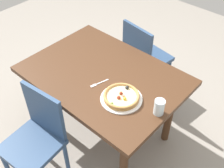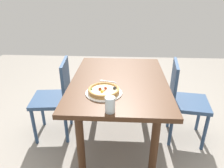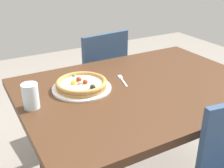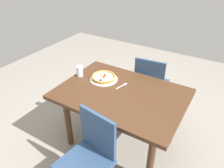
{
  "view_description": "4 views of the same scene",
  "coord_description": "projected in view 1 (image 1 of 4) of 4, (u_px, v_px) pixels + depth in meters",
  "views": [
    {
      "loc": [
        -1.24,
        1.27,
        2.25
      ],
      "look_at": [
        -0.15,
        0.06,
        0.76
      ],
      "focal_mm": 44.68,
      "sensor_mm": 36.0,
      "label": 1
    },
    {
      "loc": [
        -1.91,
        -0.03,
        1.6
      ],
      "look_at": [
        -0.15,
        0.06,
        0.76
      ],
      "focal_mm": 33.49,
      "sensor_mm": 36.0,
      "label": 2
    },
    {
      "loc": [
        -0.82,
        -1.14,
        1.4
      ],
      "look_at": [
        -0.15,
        0.06,
        0.76
      ],
      "focal_mm": 44.82,
      "sensor_mm": 36.0,
      "label": 3
    },
    {
      "loc": [
        0.89,
        -1.65,
        2.02
      ],
      "look_at": [
        -0.15,
        0.06,
        0.76
      ],
      "focal_mm": 34.72,
      "sensor_mm": 36.0,
      "label": 4
    }
  ],
  "objects": [
    {
      "name": "fork",
      "position": [
        98.0,
        84.0,
        2.23
      ],
      "size": [
        0.06,
        0.16,
        0.0
      ],
      "rotation": [
        0.0,
        0.0,
        1.3
      ],
      "color": "silver",
      "rests_on": "dining_table"
    },
    {
      "name": "chair_far",
      "position": [
        37.0,
        137.0,
        2.15
      ],
      "size": [
        0.44,
        0.44,
        0.9
      ],
      "rotation": [
        0.0,
        0.0,
        0.11
      ],
      "color": "navy",
      "rests_on": "ground"
    },
    {
      "name": "drinking_glass",
      "position": [
        159.0,
        107.0,
        1.96
      ],
      "size": [
        0.08,
        0.08,
        0.12
      ],
      "primitive_type": "cylinder",
      "color": "silver",
      "rests_on": "dining_table"
    },
    {
      "name": "dining_table",
      "position": [
        104.0,
        83.0,
        2.39
      ],
      "size": [
        1.32,
        0.94,
        0.74
      ],
      "color": "#472B19",
      "rests_on": "ground"
    },
    {
      "name": "ground_plane",
      "position": [
        105.0,
        129.0,
        2.83
      ],
      "size": [
        6.0,
        6.0,
        0.0
      ],
      "primitive_type": "plane",
      "color": "gray"
    },
    {
      "name": "pizza",
      "position": [
        121.0,
        96.0,
        2.09
      ],
      "size": [
        0.28,
        0.28,
        0.05
      ],
      "color": "#B78447",
      "rests_on": "plate"
    },
    {
      "name": "chair_near",
      "position": [
        144.0,
        57.0,
        2.9
      ],
      "size": [
        0.45,
        0.45,
        0.9
      ],
      "rotation": [
        0.0,
        0.0,
        3.0
      ],
      "color": "navy",
      "rests_on": "ground"
    },
    {
      "name": "plate",
      "position": [
        121.0,
        99.0,
        2.1
      ],
      "size": [
        0.32,
        0.32,
        0.01
      ],
      "primitive_type": "cylinder",
      "color": "white",
      "rests_on": "dining_table"
    }
  ]
}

